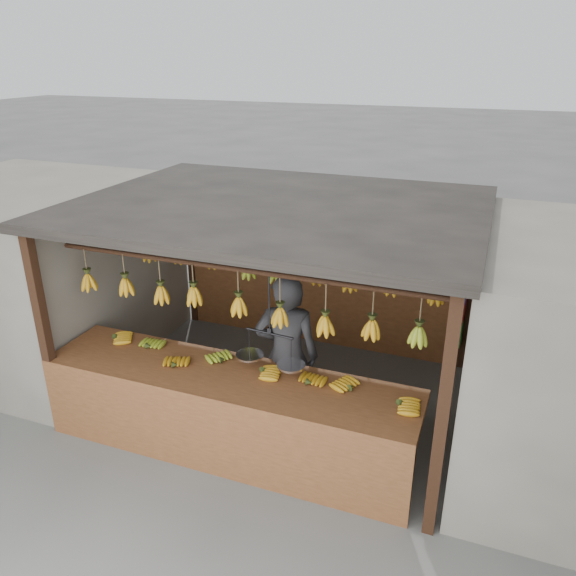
% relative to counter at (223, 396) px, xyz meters
% --- Properties ---
extents(ground, '(80.00, 80.00, 0.00)m').
position_rel_counter_xyz_m(ground, '(0.11, 1.23, -0.72)').
color(ground, '#5B5B57').
extents(stall, '(4.30, 3.30, 2.40)m').
position_rel_counter_xyz_m(stall, '(0.11, 1.56, 1.25)').
color(stall, black).
rests_on(stall, ground).
extents(neighbor_left, '(3.00, 3.00, 2.30)m').
position_rel_counter_xyz_m(neighbor_left, '(-3.49, 1.23, 0.43)').
color(neighbor_left, slate).
rests_on(neighbor_left, ground).
extents(counter, '(3.88, 0.88, 0.96)m').
position_rel_counter_xyz_m(counter, '(0.00, 0.00, 0.00)').
color(counter, brown).
rests_on(counter, ground).
extents(hanging_bananas, '(3.65, 2.25, 0.39)m').
position_rel_counter_xyz_m(hanging_bananas, '(0.11, 1.23, 0.90)').
color(hanging_bananas, '#BD8214').
rests_on(hanging_bananas, ground).
extents(balance_scale, '(0.72, 0.31, 0.92)m').
position_rel_counter_xyz_m(balance_scale, '(0.42, 0.23, 0.42)').
color(balance_scale, black).
rests_on(balance_scale, ground).
extents(vendor, '(0.76, 0.59, 1.85)m').
position_rel_counter_xyz_m(vendor, '(0.44, 0.63, 0.21)').
color(vendor, '#262628').
rests_on(vendor, ground).
extents(bag_bundles, '(0.08, 0.26, 1.28)m').
position_rel_counter_xyz_m(bag_bundles, '(2.05, 2.58, 0.32)').
color(bag_bundles, yellow).
rests_on(bag_bundles, ground).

